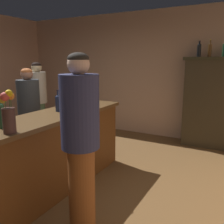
# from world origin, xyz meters

# --- Properties ---
(floor) EXTENTS (7.66, 7.66, 0.00)m
(floor) POSITION_xyz_m (0.00, 0.00, 0.00)
(floor) COLOR brown
(floor) RESTS_ON ground
(wall_back) EXTENTS (5.64, 0.12, 2.75)m
(wall_back) POSITION_xyz_m (0.00, 3.01, 1.38)
(wall_back) COLOR tan
(wall_back) RESTS_ON ground
(bar_counter) EXTENTS (0.65, 2.35, 1.01)m
(bar_counter) POSITION_xyz_m (0.37, 0.07, 0.51)
(bar_counter) COLOR #5A3215
(bar_counter) RESTS_ON ground
(display_cabinet) EXTENTS (1.15, 0.39, 1.75)m
(display_cabinet) POSITION_xyz_m (1.97, 2.72, 0.91)
(display_cabinet) COLOR #332B1B
(display_cabinet) RESTS_ON ground
(wine_bottle_malbec) EXTENTS (0.07, 0.07, 0.29)m
(wine_bottle_malbec) POSITION_xyz_m (0.32, 0.18, 1.14)
(wine_bottle_malbec) COLOR #1A223E
(wine_bottle_malbec) RESTS_ON bar_counter
(wine_bottle_riesling) EXTENTS (0.07, 0.07, 0.33)m
(wine_bottle_riesling) POSITION_xyz_m (0.37, -0.73, 1.16)
(wine_bottle_riesling) COLOR #244C2F
(wine_bottle_riesling) RESTS_ON bar_counter
(wine_bottle_rose) EXTENTS (0.07, 0.07, 0.29)m
(wine_bottle_rose) POSITION_xyz_m (0.15, 0.98, 1.15)
(wine_bottle_rose) COLOR #244C2B
(wine_bottle_rose) RESTS_ON bar_counter
(wine_bottle_merlot) EXTENTS (0.08, 0.08, 0.32)m
(wine_bottle_merlot) POSITION_xyz_m (0.19, 0.78, 1.16)
(wine_bottle_merlot) COLOR #1C3625
(wine_bottle_merlot) RESTS_ON bar_counter
(wine_glass_front) EXTENTS (0.07, 0.07, 0.15)m
(wine_glass_front) POSITION_xyz_m (0.55, 0.56, 1.12)
(wine_glass_front) COLOR white
(wine_glass_front) RESTS_ON bar_counter
(wine_glass_mid) EXTENTS (0.08, 0.08, 0.16)m
(wine_glass_mid) POSITION_xyz_m (0.34, 0.51, 1.13)
(wine_glass_mid) COLOR white
(wine_glass_mid) RESTS_ON bar_counter
(wine_glass_rear) EXTENTS (0.08, 0.08, 0.15)m
(wine_glass_rear) POSITION_xyz_m (0.56, 0.20, 1.13)
(wine_glass_rear) COLOR white
(wine_glass_rear) RESTS_ON bar_counter
(flower_arrangement) EXTENTS (0.15, 0.15, 0.41)m
(flower_arrangement) POSITION_xyz_m (0.59, -0.82, 1.21)
(flower_arrangement) COLOR #442A26
(flower_arrangement) RESTS_ON bar_counter
(cheese_plate) EXTENTS (0.16, 0.16, 0.01)m
(cheese_plate) POSITION_xyz_m (0.41, 0.35, 1.02)
(cheese_plate) COLOR white
(cheese_plate) RESTS_ON bar_counter
(display_bottle_left) EXTENTS (0.08, 0.08, 0.30)m
(display_bottle_left) POSITION_xyz_m (1.64, 2.72, 1.89)
(display_bottle_left) COLOR black
(display_bottle_left) RESTS_ON display_cabinet
(display_bottle_midleft) EXTENTS (0.07, 0.07, 0.32)m
(display_bottle_midleft) POSITION_xyz_m (1.84, 2.72, 1.89)
(display_bottle_midleft) COLOR #4C3015
(display_bottle_midleft) RESTS_ON display_cabinet
(display_bottle_center) EXTENTS (0.06, 0.06, 0.30)m
(display_bottle_center) POSITION_xyz_m (2.08, 2.72, 1.89)
(display_bottle_center) COLOR #183D24
(display_bottle_center) RESTS_ON display_cabinet
(patron_near_entrance) EXTENTS (0.35, 0.35, 1.57)m
(patron_near_entrance) POSITION_xyz_m (-0.53, 0.45, 0.86)
(patron_near_entrance) COLOR #A9A69B
(patron_near_entrance) RESTS_ON ground
(patron_in_grey) EXTENTS (0.35, 0.35, 1.65)m
(patron_in_grey) POSITION_xyz_m (-1.22, 1.34, 0.91)
(patron_in_grey) COLOR #4A6B4E
(patron_in_grey) RESTS_ON ground
(bartender) EXTENTS (0.36, 0.36, 1.76)m
(bartender) POSITION_xyz_m (1.18, -0.51, 0.97)
(bartender) COLOR brown
(bartender) RESTS_ON ground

